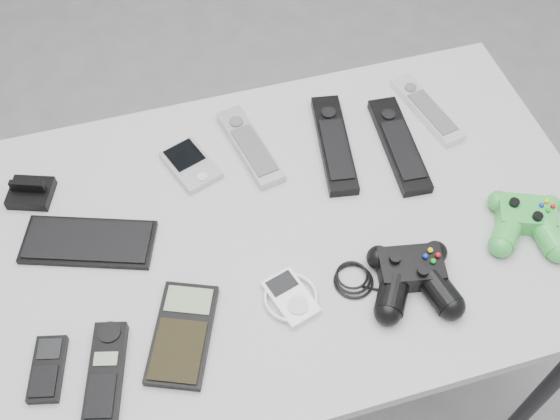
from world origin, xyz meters
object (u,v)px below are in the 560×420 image
object	(u,v)px
remote_black_a	(334,143)
remote_silver_b	(427,109)
controller_black	(413,276)
remote_black_b	(399,144)
remote_silver_a	(250,146)
pda_keyboard	(88,242)
desk	(292,243)
pda	(191,164)
cordless_handset	(106,373)
calculator	(182,334)
mp3_player	(291,297)
mobile_phone	(48,369)
controller_green	(527,220)

from	to	relation	value
remote_black_a	remote_silver_b	xyz separation A→B (m)	(0.20, 0.04, -0.00)
controller_black	remote_black_b	bearing A→B (deg)	82.30
remote_silver_b	remote_black_b	bearing A→B (deg)	-152.42
remote_black_b	controller_black	distance (m)	0.29
remote_silver_a	pda_keyboard	bearing A→B (deg)	-168.97
desk	remote_silver_a	xyz separation A→B (m)	(-0.03, 0.18, 0.07)
pda	remote_black_a	size ratio (longest dim) A/B	0.47
cordless_handset	calculator	bearing A→B (deg)	29.04
remote_silver_a	mp3_player	xyz separation A→B (m)	(-0.02, -0.32, -0.00)
remote_silver_a	controller_black	size ratio (longest dim) A/B	0.80
remote_silver_b	mobile_phone	world-z (taller)	remote_silver_b
remote_black_b	calculator	xyz separation A→B (m)	(-0.47, -0.27, -0.00)
controller_green	remote_black_b	bearing A→B (deg)	143.76
remote_black_b	controller_green	distance (m)	0.27
remote_silver_a	pda	bearing A→B (deg)	175.05
remote_black_a	cordless_handset	size ratio (longest dim) A/B	1.50
remote_silver_b	controller_black	xyz separation A→B (m)	(-0.18, -0.35, 0.01)
remote_black_a	controller_green	xyz separation A→B (m)	(0.26, -0.26, 0.01)
calculator	controller_green	size ratio (longest dim) A/B	1.19
pda	controller_black	distance (m)	0.45
controller_black	mp3_player	bearing A→B (deg)	-176.79
desk	pda_keyboard	bearing A→B (deg)	170.63
remote_silver_a	calculator	bearing A→B (deg)	-131.00
desk	controller_green	size ratio (longest dim) A/B	7.38
cordless_handset	controller_black	bearing A→B (deg)	16.81
remote_silver_a	desk	bearing A→B (deg)	-92.38
pda	mp3_player	bearing A→B (deg)	-92.39
remote_silver_a	remote_black_a	world-z (taller)	remote_black_a
cordless_handset	mobile_phone	bearing A→B (deg)	173.35
remote_silver_b	calculator	distance (m)	0.65
pda	mp3_player	size ratio (longest dim) A/B	1.19
remote_black_a	desk	bearing A→B (deg)	-121.31
remote_silver_a	mobile_phone	xyz separation A→B (m)	(-0.40, -0.34, -0.00)
mp3_player	calculator	bearing A→B (deg)	167.95
remote_silver_b	calculator	world-z (taller)	remote_silver_b
desk	pda_keyboard	size ratio (longest dim) A/B	4.77
remote_silver_a	mp3_player	world-z (taller)	remote_silver_a
cordless_handset	controller_black	size ratio (longest dim) A/B	0.63
cordless_handset	controller_black	distance (m)	0.50
desk	remote_silver_b	bearing A→B (deg)	28.93
pda	mobile_phone	distance (m)	0.43
remote_silver_a	mp3_player	size ratio (longest dim) A/B	2.12
mp3_player	controller_black	size ratio (longest dim) A/B	0.38
controller_black	cordless_handset	bearing A→B (deg)	-167.12
remote_black_b	mobile_phone	xyz separation A→B (m)	(-0.67, -0.26, -0.00)
cordless_handset	mp3_player	size ratio (longest dim) A/B	1.67
remote_silver_a	controller_green	world-z (taller)	controller_green
remote_black_b	calculator	world-z (taller)	remote_black_b
mp3_player	controller_black	bearing A→B (deg)	-23.88
pda_keyboard	controller_green	world-z (taller)	controller_green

